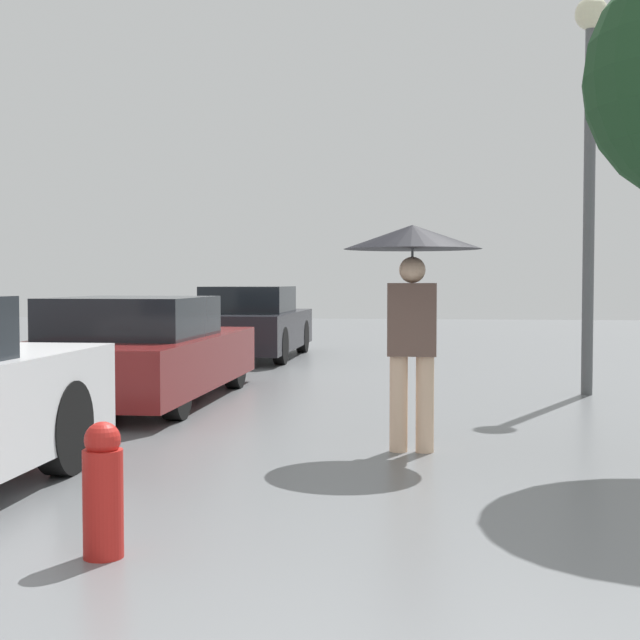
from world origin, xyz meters
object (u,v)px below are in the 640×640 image
pedestrian (412,268)px  parked_car_middle (138,352)px  parked_car_farthest (251,324)px  street_lamp (590,128)px  fire_hydrant (103,490)px

pedestrian → parked_car_middle: 4.20m
parked_car_farthest → pedestrian: bearing=-70.2°
pedestrian → parked_car_middle: size_ratio=0.43×
parked_car_middle → street_lamp: 5.92m
pedestrian → parked_car_middle: (-3.15, 2.62, -0.92)m
fire_hydrant → parked_car_middle: bearing=107.0°
pedestrian → parked_car_farthest: bearing=109.8°
parked_car_middle → fire_hydrant: parked_car_middle is taller
parked_car_middle → street_lamp: bearing=13.4°
parked_car_middle → parked_car_farthest: 5.80m
street_lamp → parked_car_middle: bearing=-166.6°
parked_car_farthest → street_lamp: size_ratio=0.85×
pedestrian → fire_hydrant: bearing=-116.4°
parked_car_farthest → street_lamp: street_lamp is taller
parked_car_farthest → fire_hydrant: bearing=-82.1°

